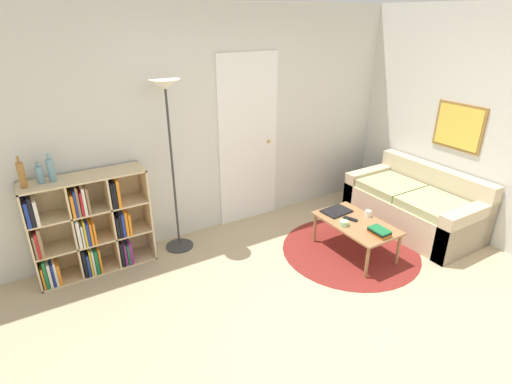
{
  "coord_description": "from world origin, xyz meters",
  "views": [
    {
      "loc": [
        -2.06,
        -1.88,
        2.47
      ],
      "look_at": [
        -0.18,
        1.22,
        0.85
      ],
      "focal_mm": 28.0,
      "sensor_mm": 36.0,
      "label": 1
    }
  ],
  "objects_px": {
    "couch": "(416,206)",
    "cup": "(368,214)",
    "floor_lamp": "(168,116)",
    "bottle_right": "(51,170)",
    "laptop": "(336,211)",
    "bowl": "(344,223)",
    "bookshelf": "(87,227)",
    "coffee_table": "(356,225)",
    "bottle_left": "(22,175)",
    "bottle_middle": "(40,174)"
  },
  "relations": [
    {
      "from": "coffee_table",
      "to": "bottle_middle",
      "type": "bearing_deg",
      "value": 157.17
    },
    {
      "from": "bookshelf",
      "to": "couch",
      "type": "height_order",
      "value": "bookshelf"
    },
    {
      "from": "couch",
      "to": "bottle_right",
      "type": "xyz_separation_m",
      "value": [
        -3.86,
        1.13,
        0.88
      ]
    },
    {
      "from": "laptop",
      "to": "cup",
      "type": "relative_size",
      "value": 4.53
    },
    {
      "from": "coffee_table",
      "to": "cup",
      "type": "height_order",
      "value": "cup"
    },
    {
      "from": "couch",
      "to": "bowl",
      "type": "bearing_deg",
      "value": -177.47
    },
    {
      "from": "floor_lamp",
      "to": "bottle_right",
      "type": "relative_size",
      "value": 7.01
    },
    {
      "from": "bookshelf",
      "to": "laptop",
      "type": "bearing_deg",
      "value": -19.31
    },
    {
      "from": "floor_lamp",
      "to": "laptop",
      "type": "distance_m",
      "value": 2.14
    },
    {
      "from": "couch",
      "to": "bowl",
      "type": "height_order",
      "value": "couch"
    },
    {
      "from": "floor_lamp",
      "to": "couch",
      "type": "bearing_deg",
      "value": -21.39
    },
    {
      "from": "bottle_left",
      "to": "couch",
      "type": "bearing_deg",
      "value": -14.96
    },
    {
      "from": "cup",
      "to": "bowl",
      "type": "bearing_deg",
      "value": -178.03
    },
    {
      "from": "coffee_table",
      "to": "floor_lamp",
      "type": "bearing_deg",
      "value": 145.09
    },
    {
      "from": "bottle_middle",
      "to": "bottle_right",
      "type": "height_order",
      "value": "bottle_right"
    },
    {
      "from": "coffee_table",
      "to": "bottle_left",
      "type": "relative_size",
      "value": 3.09
    },
    {
      "from": "coffee_table",
      "to": "laptop",
      "type": "height_order",
      "value": "laptop"
    },
    {
      "from": "floor_lamp",
      "to": "bottle_right",
      "type": "bearing_deg",
      "value": 176.99
    },
    {
      "from": "bookshelf",
      "to": "laptop",
      "type": "height_order",
      "value": "bookshelf"
    },
    {
      "from": "coffee_table",
      "to": "bottle_left",
      "type": "bearing_deg",
      "value": 158.78
    },
    {
      "from": "bookshelf",
      "to": "bottle_middle",
      "type": "distance_m",
      "value": 0.7
    },
    {
      "from": "bookshelf",
      "to": "bowl",
      "type": "distance_m",
      "value": 2.66
    },
    {
      "from": "bookshelf",
      "to": "cup",
      "type": "distance_m",
      "value": 3.0
    },
    {
      "from": "coffee_table",
      "to": "bottle_right",
      "type": "relative_size",
      "value": 3.37
    },
    {
      "from": "cup",
      "to": "bottle_left",
      "type": "distance_m",
      "value": 3.48
    },
    {
      "from": "cup",
      "to": "bottle_right",
      "type": "bearing_deg",
      "value": 158.51
    },
    {
      "from": "floor_lamp",
      "to": "coffee_table",
      "type": "xyz_separation_m",
      "value": [
        1.63,
        -1.14,
        -1.18
      ]
    },
    {
      "from": "bookshelf",
      "to": "couch",
      "type": "bearing_deg",
      "value": -16.99
    },
    {
      "from": "bookshelf",
      "to": "bottle_right",
      "type": "distance_m",
      "value": 0.69
    },
    {
      "from": "bookshelf",
      "to": "bottle_middle",
      "type": "height_order",
      "value": "bottle_middle"
    },
    {
      "from": "couch",
      "to": "bowl",
      "type": "distance_m",
      "value": 1.27
    },
    {
      "from": "laptop",
      "to": "bowl",
      "type": "height_order",
      "value": "bowl"
    },
    {
      "from": "bottle_right",
      "to": "bookshelf",
      "type": "bearing_deg",
      "value": -3.01
    },
    {
      "from": "coffee_table",
      "to": "bottle_left",
      "type": "xyz_separation_m",
      "value": [
        -3.01,
        1.17,
        0.82
      ]
    },
    {
      "from": "floor_lamp",
      "to": "bottle_left",
      "type": "bearing_deg",
      "value": 178.84
    },
    {
      "from": "coffee_table",
      "to": "bottle_right",
      "type": "distance_m",
      "value": 3.12
    },
    {
      "from": "floor_lamp",
      "to": "cup",
      "type": "xyz_separation_m",
      "value": [
        1.84,
        -1.11,
        -1.1
      ]
    },
    {
      "from": "laptop",
      "to": "bottle_right",
      "type": "height_order",
      "value": "bottle_right"
    },
    {
      "from": "couch",
      "to": "cup",
      "type": "height_order",
      "value": "couch"
    },
    {
      "from": "floor_lamp",
      "to": "coffee_table",
      "type": "relative_size",
      "value": 2.08
    },
    {
      "from": "floor_lamp",
      "to": "bottle_right",
      "type": "height_order",
      "value": "floor_lamp"
    },
    {
      "from": "bowl",
      "to": "bottle_right",
      "type": "bearing_deg",
      "value": 155.53
    },
    {
      "from": "bottle_right",
      "to": "cup",
      "type": "bearing_deg",
      "value": -21.49
    },
    {
      "from": "cup",
      "to": "bottle_left",
      "type": "relative_size",
      "value": 0.25
    },
    {
      "from": "coffee_table",
      "to": "laptop",
      "type": "relative_size",
      "value": 2.74
    },
    {
      "from": "bottle_left",
      "to": "coffee_table",
      "type": "bearing_deg",
      "value": -21.22
    },
    {
      "from": "bookshelf",
      "to": "coffee_table",
      "type": "xyz_separation_m",
      "value": [
        2.56,
        -1.19,
        -0.15
      ]
    },
    {
      "from": "couch",
      "to": "cup",
      "type": "distance_m",
      "value": 0.9
    },
    {
      "from": "bookshelf",
      "to": "floor_lamp",
      "type": "relative_size",
      "value": 0.61
    },
    {
      "from": "bookshelf",
      "to": "bottle_left",
      "type": "relative_size",
      "value": 3.9
    }
  ]
}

